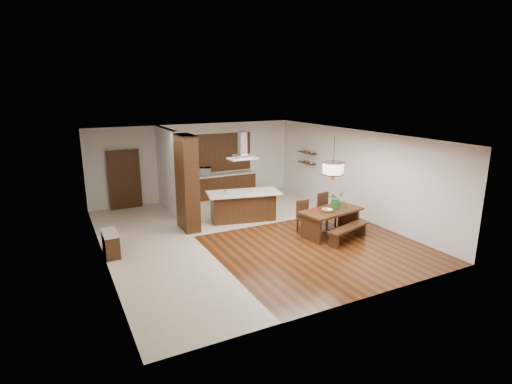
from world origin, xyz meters
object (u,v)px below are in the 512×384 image
island_cup (254,190)px  kitchen_island (243,206)px  dining_table (331,216)px  pendant_lantern (334,160)px  hallway_console (111,244)px  foliage_plant (336,200)px  dining_chair_left (306,217)px  dining_chair_right (327,210)px  fruit_bowl (327,210)px  range_hood (243,145)px  dining_bench (348,234)px  microwave (204,172)px

island_cup → kitchen_island: bearing=167.1°
dining_table → pendant_lantern: size_ratio=1.52×
hallway_console → dining_table: (5.96, -1.39, 0.25)m
dining_table → island_cup: island_cup is taller
foliage_plant → kitchen_island: 3.05m
foliage_plant → kitchen_island: (-1.93, 2.31, -0.53)m
hallway_console → pendant_lantern: pendant_lantern is taller
hallway_console → pendant_lantern: (5.96, -1.39, 1.93)m
dining_chair_left → island_cup: bearing=114.8°
foliage_plant → dining_table: bearing=-159.0°
hallway_console → dining_chair_right: 6.37m
dining_chair_right → fruit_bowl: size_ratio=3.55×
kitchen_island → island_cup: 0.64m
hallway_console → range_hood: size_ratio=0.98×
dining_chair_left → island_cup: island_cup is taller
dining_chair_left → kitchen_island: bearing=122.6°
dining_bench → dining_chair_right: dining_chair_right is taller
dining_chair_left → pendant_lantern: 1.91m
kitchen_island → microwave: microwave is taller
kitchen_island → microwave: size_ratio=4.49×
dining_chair_right → island_cup: bearing=126.2°
dining_bench → island_cup: (-1.45, 2.97, 0.79)m
foliage_plant → island_cup: (-1.57, 2.22, -0.02)m
range_hood → island_cup: range_hood is taller
dining_table → dining_chair_right: (0.36, 0.64, -0.04)m
kitchen_island → range_hood: bearing=102.5°
range_hood → kitchen_island: bearing=-90.0°
dining_bench → pendant_lantern: 2.13m
dining_chair_left → island_cup: 2.06m
fruit_bowl → kitchen_island: kitchen_island is taller
hallway_console → dining_bench: hallway_console is taller
dining_chair_left → kitchen_island: (-1.15, 1.92, 0.01)m
pendant_lantern → microwave: size_ratio=2.36×
pendant_lantern → range_hood: (-1.70, 2.40, 0.22)m
range_hood → foliage_plant: bearing=-50.1°
kitchen_island → dining_chair_left: bearing=-46.6°
range_hood → dining_chair_right: bearing=-40.5°
foliage_plant → pendant_lantern: bearing=-159.0°
dining_chair_left → dining_chair_right: 0.93m
hallway_console → kitchen_island: bearing=13.3°
pendant_lantern → dining_chair_left: bearing=139.4°
pendant_lantern → fruit_bowl: (-0.21, -0.10, -1.44)m
hallway_console → dining_chair_right: (6.32, -0.75, 0.21)m
dining_chair_right → kitchen_island: dining_chair_right is taller
hallway_console → dining_bench: 6.41m
dining_chair_right → island_cup: size_ratio=8.62×
hallway_console → kitchen_island: kitchen_island is taller
dining_chair_left → range_hood: bearing=122.5°
dining_table → kitchen_island: (-1.70, 2.39, -0.07)m
dining_bench → pendant_lantern: (-0.12, 0.66, 2.03)m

